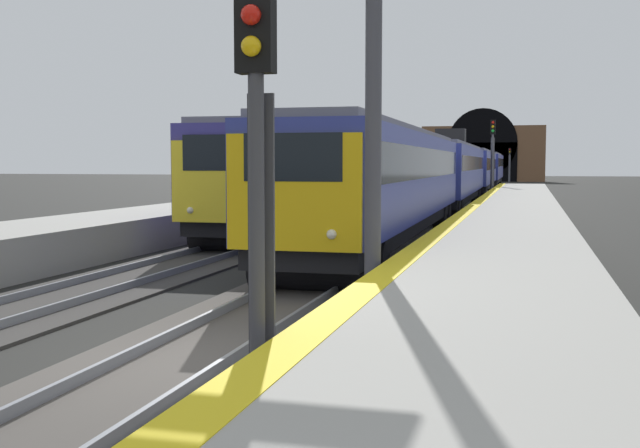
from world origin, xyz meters
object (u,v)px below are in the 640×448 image
object	(u,v)px
train_main_approaching	(465,170)
railway_signal_mid	(493,152)
railway_signal_near	(257,178)
railway_signal_far	(510,162)
train_adjacent_platform	(391,169)
overhead_signal_gantry	(145,13)

from	to	relation	value
train_main_approaching	railway_signal_mid	distance (m)	2.54
railway_signal_near	train_main_approaching	bearing A→B (deg)	-177.82
railway_signal_far	railway_signal_mid	bearing A→B (deg)	0.00
train_adjacent_platform	overhead_signal_gantry	size ratio (longest dim) A/B	7.22
railway_signal_near	railway_signal_mid	bearing A→B (deg)	-180.00
overhead_signal_gantry	railway_signal_far	bearing A→B (deg)	-2.48
railway_signal_mid	train_adjacent_platform	bearing A→B (deg)	-45.04
train_adjacent_platform	railway_signal_far	xyz separation A→B (m)	(56.65, -6.37, 0.43)
train_main_approaching	train_adjacent_platform	distance (m)	6.92
railway_signal_mid	railway_signal_far	size ratio (longest dim) A/B	1.24
train_adjacent_platform	railway_signal_mid	xyz separation A→B (m)	(6.37, -6.37, 1.15)
train_main_approaching	railway_signal_mid	world-z (taller)	railway_signal_mid
railway_signal_mid	railway_signal_near	bearing A→B (deg)	0.00
railway_signal_mid	overhead_signal_gantry	world-z (taller)	overhead_signal_gantry
train_adjacent_platform	overhead_signal_gantry	world-z (taller)	overhead_signal_gantry
train_adjacent_platform	railway_signal_mid	world-z (taller)	railway_signal_mid
railway_signal_mid	overhead_signal_gantry	xyz separation A→B (m)	(-45.40, 4.14, 1.93)
train_main_approaching	overhead_signal_gantry	world-z (taller)	overhead_signal_gantry
train_adjacent_platform	railway_signal_mid	size ratio (longest dim) A/B	10.68
train_main_approaching	railway_signal_mid	xyz separation A→B (m)	(1.09, -1.90, 1.29)
railway_signal_near	overhead_signal_gantry	world-z (taller)	overhead_signal_gantry
train_adjacent_platform	train_main_approaching	bearing A→B (deg)	138.37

